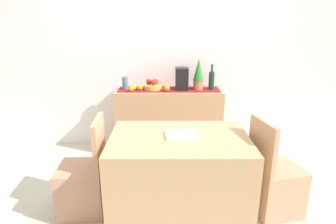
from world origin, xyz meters
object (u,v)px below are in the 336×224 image
wine_bottle (211,80)px  dining_table (178,175)px  potted_plant (198,74)px  coffee_maker (181,79)px  chair_near_window (83,185)px  ceramic_vase (125,83)px  chair_by_corner (273,185)px  sideboard_console (168,121)px  fruit_bowl (153,87)px  open_book (181,134)px

wine_bottle → dining_table: wine_bottle is taller
wine_bottle → potted_plant: size_ratio=0.82×
potted_plant → coffee_maker: bearing=180.0°
dining_table → chair_near_window: bearing=179.9°
ceramic_vase → chair_by_corner: 2.09m
sideboard_console → chair_near_window: 1.51m
fruit_bowl → open_book: fruit_bowl is taller
sideboard_console → chair_near_window: (-0.78, -1.28, -0.16)m
sideboard_console → chair_by_corner: (0.95, -1.29, -0.16)m
chair_near_window → chair_by_corner: size_ratio=1.00×
potted_plant → chair_near_window: bearing=-131.9°
sideboard_console → fruit_bowl: size_ratio=5.80×
wine_bottle → chair_near_window: wine_bottle is taller
fruit_bowl → chair_near_window: (-0.58, -1.28, -0.62)m
fruit_bowl → wine_bottle: (0.74, 0.00, 0.09)m
dining_table → open_book: open_book is taller
fruit_bowl → ceramic_vase: (-0.35, 0.00, 0.05)m
chair_by_corner → dining_table: bearing=179.8°
open_book → chair_near_window: (-0.88, -0.03, -0.48)m
potted_plant → dining_table: size_ratio=0.33×
fruit_bowl → ceramic_vase: 0.36m
wine_bottle → chair_by_corner: bearing=-72.1°
wine_bottle → chair_near_window: 1.97m
fruit_bowl → ceramic_vase: ceramic_vase is taller
coffee_maker → fruit_bowl: bearing=180.0°
potted_plant → wine_bottle: bearing=0.0°
wine_bottle → chair_by_corner: (0.42, -1.29, -0.71)m
ceramic_vase → dining_table: 1.54m
fruit_bowl → ceramic_vase: size_ratio=1.41×
coffee_maker → open_book: size_ratio=1.00×
chair_near_window → ceramic_vase: bearing=80.0°
dining_table → chair_by_corner: bearing=-0.2°
chair_near_window → sideboard_console: bearing=58.7°
fruit_bowl → chair_by_corner: size_ratio=0.26×
fruit_bowl → chair_near_window: size_ratio=0.26×
open_book → chair_near_window: chair_near_window is taller
ceramic_vase → chair_near_window: (-0.23, -1.28, -0.67)m
wine_bottle → open_book: wine_bottle is taller
wine_bottle → open_book: 1.34m
sideboard_console → open_book: 1.29m
potted_plant → ceramic_vase: bearing=180.0°
ceramic_vase → open_book: size_ratio=0.60×
wine_bottle → fruit_bowl: bearing=180.0°
open_book → ceramic_vase: bearing=112.6°
potted_plant → chair_by_corner: potted_plant is taller
wine_bottle → chair_by_corner: wine_bottle is taller
wine_bottle → potted_plant: (-0.17, 0.00, 0.08)m
sideboard_console → fruit_bowl: (-0.20, 0.00, 0.46)m
chair_near_window → fruit_bowl: bearing=65.7°
sideboard_console → chair_near_window: bearing=-121.3°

